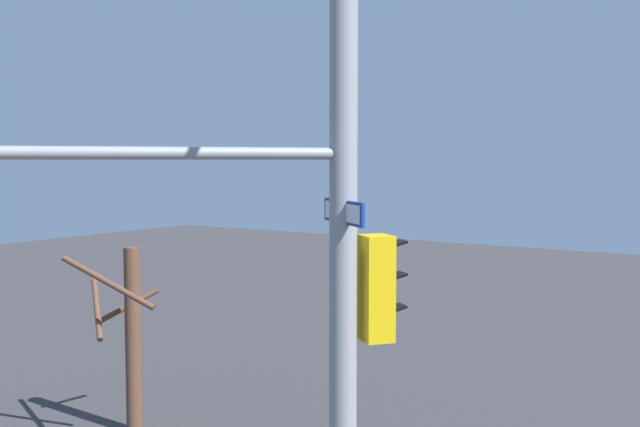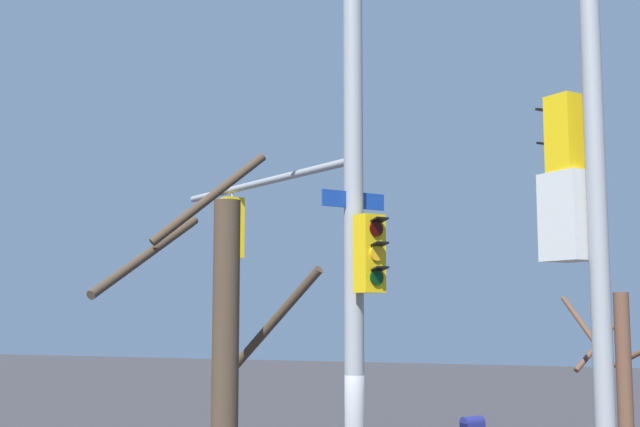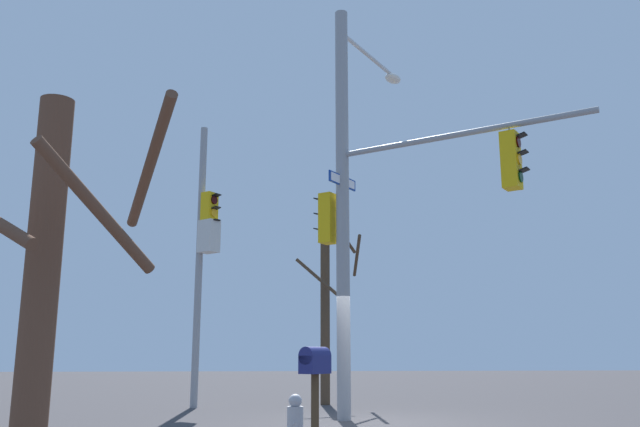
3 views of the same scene
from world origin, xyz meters
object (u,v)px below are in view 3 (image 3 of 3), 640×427
at_px(bare_tree_behind_pole, 48,276).
at_px(mailbox, 315,369).
at_px(fire_hydrant, 295,421).
at_px(bare_tree_across_street, 327,312).

bearing_deg(bare_tree_behind_pole, mailbox, -44.53).
distance_m(fire_hydrant, bare_tree_across_street, 8.16).
distance_m(mailbox, bare_tree_across_street, 8.95).
xyz_separation_m(fire_hydrant, bare_tree_across_street, (7.79, -1.27, 2.10)).
xyz_separation_m(fire_hydrant, mailbox, (-1.00, -0.21, 0.76)).
distance_m(fire_hydrant, mailbox, 1.28).
height_order(fire_hydrant, bare_tree_across_street, bare_tree_across_street).
distance_m(fire_hydrant, bare_tree_behind_pole, 4.85).
distance_m(bare_tree_behind_pole, bare_tree_across_street, 12.19).
relative_size(bare_tree_behind_pole, bare_tree_across_street, 0.74).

